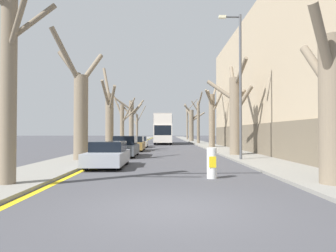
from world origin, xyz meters
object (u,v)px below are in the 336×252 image
at_px(street_tree_left_2, 109,117).
at_px(street_tree_right_1, 235,110).
at_px(street_tree_left_3, 122,122).
at_px(street_tree_right_2, 212,117).
at_px(street_tree_left_4, 131,119).
at_px(parked_car_1, 125,147).
at_px(street_tree_right_0, 333,102).
at_px(parked_car_0, 108,155).
at_px(parked_car_3, 140,142).
at_px(double_decker_bus, 163,128).
at_px(street_tree_right_4, 192,123).
at_px(street_tree_right_5, 188,123).
at_px(street_tree_left_0, 11,61).
at_px(street_tree_left_1, 80,108).
at_px(street_tree_left_5, 137,126).
at_px(traffic_bollard, 212,163).
at_px(street_tree_right_3, 198,120).
at_px(parked_car_2, 134,144).
at_px(lamp_post, 239,80).

xyz_separation_m(street_tree_left_2, street_tree_right_1, (10.38, -5.73, 0.21)).
xyz_separation_m(street_tree_left_3, street_tree_right_2, (10.48, -2.43, 0.54)).
distance_m(street_tree_left_4, parked_car_1, 24.77).
bearing_deg(street_tree_right_2, street_tree_right_0, -90.08).
height_order(street_tree_right_0, parked_car_0, street_tree_right_0).
bearing_deg(street_tree_left_2, street_tree_right_0, -60.25).
distance_m(parked_car_1, parked_car_3, 12.96).
bearing_deg(double_decker_bus, parked_car_0, -95.00).
relative_size(street_tree_right_4, parked_car_3, 1.73).
height_order(street_tree_right_2, street_tree_right_5, street_tree_right_5).
distance_m(street_tree_left_0, street_tree_left_1, 8.63).
bearing_deg(parked_car_1, street_tree_right_4, 77.03).
bearing_deg(double_decker_bus, street_tree_right_4, 64.74).
height_order(street_tree_left_2, street_tree_left_5, street_tree_left_2).
relative_size(parked_car_1, traffic_bollard, 3.95).
height_order(street_tree_left_3, street_tree_right_1, street_tree_right_1).
xyz_separation_m(street_tree_left_4, parked_car_0, (2.30, -31.18, -3.20)).
relative_size(street_tree_left_0, street_tree_left_4, 1.09).
distance_m(street_tree_left_4, street_tree_right_1, 26.42).
relative_size(street_tree_right_3, parked_car_2, 1.77).
bearing_deg(double_decker_bus, street_tree_left_1, -100.21).
bearing_deg(traffic_bollard, street_tree_left_0, -164.45).
relative_size(street_tree_left_1, street_tree_right_1, 1.07).
bearing_deg(street_tree_left_4, street_tree_right_3, -4.89).
bearing_deg(street_tree_right_2, parked_car_0, -113.95).
distance_m(street_tree_left_1, street_tree_right_3, 29.21).
xyz_separation_m(street_tree_right_0, street_tree_right_4, (-0.21, 47.24, 0.71)).
xyz_separation_m(street_tree_left_4, parked_car_3, (2.30, -11.50, -3.21)).
distance_m(street_tree_right_3, lamp_post, 27.31).
xyz_separation_m(street_tree_left_2, street_tree_right_4, (10.29, 28.87, 0.27)).
bearing_deg(traffic_bollard, street_tree_right_4, 85.77).
distance_m(street_tree_right_2, street_tree_right_3, 11.71).
bearing_deg(street_tree_right_3, parked_car_1, -108.82).
height_order(double_decker_bus, parked_car_1, double_decker_bus).
relative_size(street_tree_right_0, street_tree_right_4, 0.82).
relative_size(street_tree_left_3, street_tree_right_0, 1.08).
height_order(street_tree_left_1, street_tree_left_2, street_tree_left_2).
xyz_separation_m(parked_car_3, traffic_bollard, (4.67, -23.45, -0.03)).
bearing_deg(street_tree_left_5, street_tree_left_4, -90.48).
height_order(street_tree_right_0, parked_car_1, street_tree_right_0).
relative_size(street_tree_left_5, parked_car_3, 1.57).
xyz_separation_m(street_tree_left_0, parked_car_3, (2.02, 25.31, -3.42)).
bearing_deg(street_tree_right_4, street_tree_right_3, -89.90).
height_order(street_tree_left_4, parked_car_2, street_tree_left_4).
height_order(street_tree_left_0, parked_car_2, street_tree_left_0).
xyz_separation_m(street_tree_left_5, parked_car_1, (2.22, -33.62, -2.27)).
bearing_deg(lamp_post, street_tree_right_5, 89.10).
distance_m(street_tree_left_0, double_decker_bus, 36.07).
xyz_separation_m(street_tree_left_0, street_tree_left_1, (-0.23, 8.59, -0.78)).
distance_m(street_tree_right_4, parked_car_2, 29.58).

